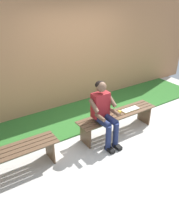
% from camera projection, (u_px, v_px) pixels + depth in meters
% --- Properties ---
extents(ground_plane, '(10.00, 7.00, 0.04)m').
position_uv_depth(ground_plane, '(101.00, 183.00, 3.76)').
color(ground_plane, beige).
extents(grass_strip, '(9.00, 2.30, 0.03)m').
position_uv_depth(grass_strip, '(40.00, 118.00, 5.57)').
color(grass_strip, '#2D6B28').
rests_on(grass_strip, ground).
extents(brick_wall, '(9.50, 0.24, 2.66)m').
position_uv_depth(brick_wall, '(54.00, 56.00, 5.53)').
color(brick_wall, '#B27A51').
rests_on(brick_wall, ground).
extents(bench_near, '(1.85, 0.42, 0.47)m').
position_uv_depth(bench_near, '(117.00, 118.00, 4.88)').
color(bench_near, brown).
rests_on(bench_near, ground).
extents(bench_far, '(1.72, 0.42, 0.47)m').
position_uv_depth(bench_far, '(8.00, 158.00, 3.75)').
color(bench_far, brown).
rests_on(bench_far, ground).
extents(person_seated, '(0.50, 0.69, 1.27)m').
position_uv_depth(person_seated, '(104.00, 111.00, 4.42)').
color(person_seated, maroon).
rests_on(person_seated, ground).
extents(apple, '(0.09, 0.09, 0.09)m').
position_uv_depth(apple, '(119.00, 112.00, 4.78)').
color(apple, gold).
rests_on(apple, bench_near).
extents(book_open, '(0.41, 0.16, 0.02)m').
position_uv_depth(book_open, '(130.00, 110.00, 4.96)').
color(book_open, white).
rests_on(book_open, bench_near).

